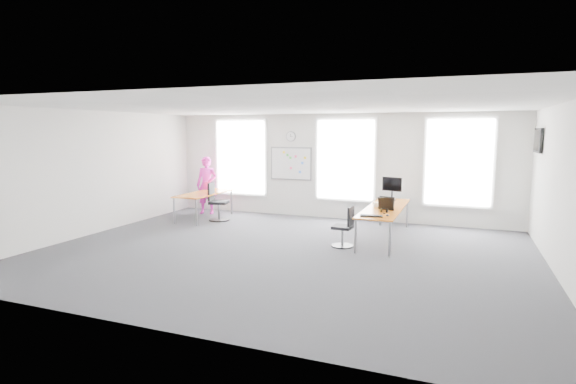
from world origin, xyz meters
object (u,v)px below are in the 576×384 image
at_px(keyboard, 371,216).
at_px(chair_right, 345,229).
at_px(desk_left, 204,195).
at_px(person, 207,185).
at_px(headphones, 384,211).
at_px(desk_right, 385,209).
at_px(chair_left, 217,204).
at_px(monitor, 392,186).

bearing_deg(keyboard, chair_right, 151.28).
distance_m(desk_left, person, 0.83).
relative_size(desk_left, keyboard, 4.43).
xyz_separation_m(chair_right, headphones, (0.77, 0.37, 0.40)).
height_order(desk_right, person, person).
bearing_deg(chair_left, person, 32.17).
distance_m(desk_left, chair_right, 4.86).
relative_size(chair_right, chair_left, 0.83).
height_order(desk_left, chair_left, chair_left).
distance_m(desk_right, chair_left, 4.80).
bearing_deg(monitor, person, -164.39).
xyz_separation_m(keyboard, headphones, (0.17, 0.57, 0.03)).
bearing_deg(chair_right, desk_right, 149.94).
bearing_deg(desk_right, chair_left, 174.06).
bearing_deg(chair_left, monitor, -94.69).
xyz_separation_m(desk_right, keyboard, (-0.08, -1.24, 0.06)).
relative_size(desk_left, person, 1.18).
bearing_deg(desk_right, keyboard, -93.54).
bearing_deg(headphones, desk_left, -179.23).
height_order(desk_right, desk_left, desk_left).
xyz_separation_m(chair_left, keyboard, (4.69, -1.74, 0.29)).
bearing_deg(monitor, chair_left, -154.71).
bearing_deg(desk_left, chair_right, -19.95).
relative_size(desk_left, chair_left, 1.92).
distance_m(desk_right, person, 5.75).
relative_size(chair_right, person, 0.51).
bearing_deg(person, chair_right, -37.36).
distance_m(chair_left, monitor, 4.84).
relative_size(desk_left, headphones, 12.56).
xyz_separation_m(keyboard, monitor, (0.07, 2.39, 0.35)).
bearing_deg(monitor, chair_right, -89.52).
bearing_deg(headphones, chair_right, -139.80).
xyz_separation_m(desk_right, desk_left, (-5.24, 0.60, -0.01)).
distance_m(desk_left, chair_left, 0.53).
height_order(person, monitor, person).
height_order(desk_left, headphones, headphones).
height_order(person, keyboard, person).
distance_m(chair_right, keyboard, 0.73).
bearing_deg(chair_right, headphones, 118.79).
relative_size(keyboard, headphones, 2.84).
bearing_deg(chair_right, keyboard, 75.32).
bearing_deg(person, desk_left, -75.57).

